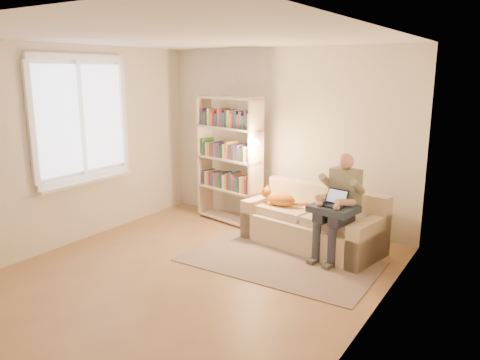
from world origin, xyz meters
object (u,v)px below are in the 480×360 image
Objects in this scene: sofa at (313,226)px; laptop at (331,201)px; cat at (282,199)px; bookshelf at (229,154)px; person at (339,201)px.

laptop reaches higher than sofa.
laptop reaches higher than cat.
sofa is 6.16× the size of laptop.
cat is at bearing -3.35° from bookshelf.
bookshelf reaches higher than laptop.
cat is 0.87m from laptop.
cat is (-0.45, -0.04, 0.31)m from sofa.
person reaches higher than sofa.
person is 0.68× the size of bookshelf.
sofa is 0.65m from person.
person is 4.17× the size of laptop.
sofa is 1.48× the size of person.
sofa is 0.55m from cat.
bookshelf is (-1.85, 0.57, 0.31)m from laptop.
laptop is 0.16× the size of bookshelf.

